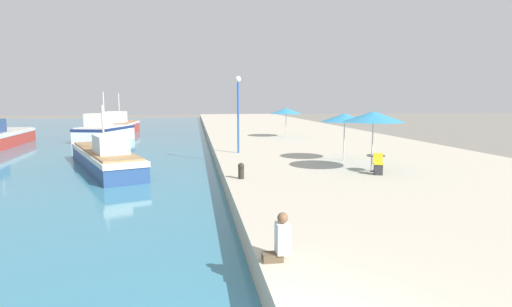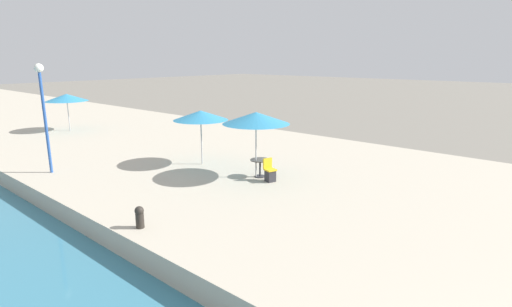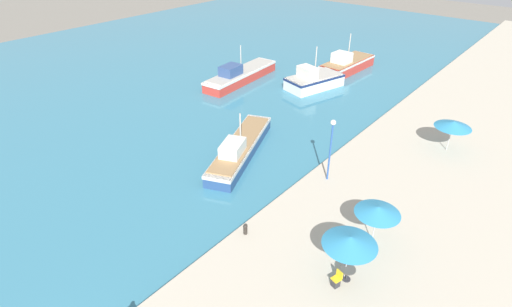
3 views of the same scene
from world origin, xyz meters
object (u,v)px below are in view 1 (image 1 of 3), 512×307
at_px(cafe_umbrella_pink, 373,117).
at_px(fishing_boat_far, 104,131).
at_px(cafe_table, 376,160).
at_px(person_at_quay, 280,240).
at_px(fishing_boat_distant, 120,126).
at_px(cafe_chair_left, 378,167).
at_px(fishing_boat_near, 105,157).
at_px(cafe_umbrella_white, 345,118).
at_px(mooring_bollard, 241,170).
at_px(cafe_umbrella_striped, 286,111).
at_px(lamppost, 238,101).

bearing_deg(cafe_umbrella_pink, fishing_boat_far, 125.72).
distance_m(cafe_table, person_at_quay, 11.04).
bearing_deg(fishing_boat_distant, cafe_chair_left, -59.77).
bearing_deg(fishing_boat_distant, fishing_boat_near, -79.30).
relative_size(cafe_umbrella_white, mooring_bollard, 3.79).
bearing_deg(cafe_umbrella_white, cafe_umbrella_striped, 90.24).
xyz_separation_m(cafe_umbrella_pink, mooring_bollard, (-5.98, -0.78, -2.10)).
height_order(fishing_boat_near, cafe_chair_left, fishing_boat_near).
distance_m(cafe_chair_left, person_at_quay, 10.36).
distance_m(cafe_umbrella_white, lamppost, 6.48).
relative_size(fishing_boat_distant, mooring_bollard, 13.23).
height_order(cafe_umbrella_striped, lamppost, lamppost).
bearing_deg(person_at_quay, lamppost, 86.70).
distance_m(fishing_boat_far, cafe_table, 27.96).
xyz_separation_m(cafe_umbrella_striped, cafe_chair_left, (0.06, -17.31, -1.89)).
xyz_separation_m(cafe_chair_left, mooring_bollard, (-5.92, 0.00, 0.02)).
bearing_deg(person_at_quay, cafe_table, 55.14).
bearing_deg(cafe_chair_left, fishing_boat_near, -12.84).
bearing_deg(cafe_umbrella_white, mooring_bollard, -145.78).
bearing_deg(mooring_bollard, cafe_umbrella_pink, 7.41).
bearing_deg(fishing_boat_far, fishing_boat_distant, 105.17).
bearing_deg(lamppost, cafe_chair_left, -56.61).
xyz_separation_m(cafe_umbrella_pink, cafe_table, (0.15, -0.09, -1.92)).
bearing_deg(fishing_boat_distant, cafe_umbrella_white, -56.32).
xyz_separation_m(fishing_boat_far, cafe_chair_left, (16.17, -23.35, 0.12)).
bearing_deg(cafe_umbrella_striped, fishing_boat_distant, 140.14).
bearing_deg(cafe_chair_left, mooring_bollard, 16.69).
xyz_separation_m(cafe_umbrella_pink, cafe_chair_left, (-0.06, -0.78, -2.13)).
height_order(cafe_table, cafe_chair_left, cafe_chair_left).
height_order(fishing_boat_far, cafe_umbrella_white, fishing_boat_far).
height_order(cafe_umbrella_white, cafe_table, cafe_umbrella_white).
bearing_deg(cafe_chair_left, cafe_umbrella_striped, -73.08).
distance_m(fishing_boat_far, person_at_quay, 33.28).
bearing_deg(cafe_umbrella_pink, lamppost, 126.52).
bearing_deg(cafe_table, fishing_boat_far, 125.86).
bearing_deg(cafe_chair_left, lamppost, -39.88).
height_order(cafe_umbrella_striped, cafe_chair_left, cafe_umbrella_striped).
height_order(fishing_boat_near, lamppost, lamppost).
distance_m(fishing_boat_distant, cafe_table, 34.14).
bearing_deg(cafe_table, lamppost, 126.94).
bearing_deg(mooring_bollard, lamppost, 84.54).
xyz_separation_m(fishing_boat_near, fishing_boat_far, (-3.44, 16.12, 0.19)).
relative_size(cafe_umbrella_pink, mooring_bollard, 4.13).
bearing_deg(fishing_boat_near, cafe_umbrella_striped, 15.94).
xyz_separation_m(fishing_boat_near, fishing_boat_distant, (-3.34, 23.47, 0.18)).
xyz_separation_m(fishing_boat_distant, cafe_chair_left, (16.08, -30.69, 0.13)).
height_order(cafe_chair_left, person_at_quay, person_at_quay).
relative_size(cafe_table, cafe_chair_left, 0.88).
bearing_deg(cafe_umbrella_striped, person_at_quay, -103.25).
distance_m(cafe_umbrella_pink, cafe_chair_left, 2.27).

